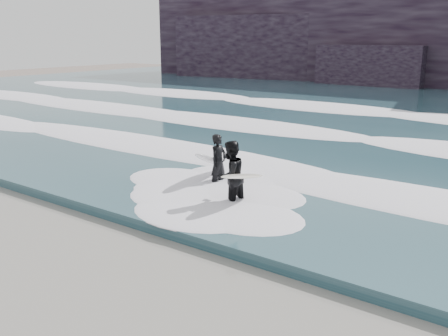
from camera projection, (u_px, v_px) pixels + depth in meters
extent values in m
plane|color=#7B665A|center=(24.00, 270.00, 10.57)|extent=(120.00, 120.00, 0.00)
cube|color=#284954|center=(418.00, 108.00, 33.14)|extent=(90.00, 52.00, 0.30)
ellipsoid|color=white|center=(255.00, 166.00, 17.48)|extent=(60.00, 3.20, 0.20)
ellipsoid|color=white|center=(337.00, 134.00, 22.93)|extent=(60.00, 4.00, 0.24)
ellipsoid|color=white|center=(399.00, 111.00, 29.94)|extent=(60.00, 4.80, 0.30)
imported|color=black|center=(218.00, 163.00, 15.76)|extent=(0.45, 0.68, 1.84)
ellipsoid|color=white|center=(209.00, 160.00, 16.02)|extent=(1.20, 2.16, 0.95)
imported|color=black|center=(230.00, 176.00, 13.93)|extent=(0.89, 1.07, 2.02)
ellipsoid|color=silver|center=(243.00, 176.00, 13.67)|extent=(0.58, 2.00, 0.48)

